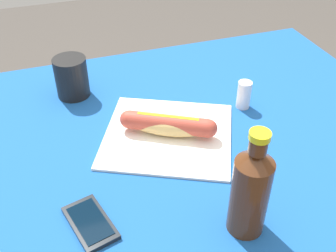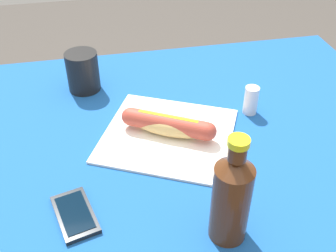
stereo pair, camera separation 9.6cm
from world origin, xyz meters
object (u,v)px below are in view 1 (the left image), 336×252
(cell_phone, at_px, (90,223))
(salt_shaker, at_px, (244,95))
(hot_dog, at_px, (168,125))
(soda_bottle, at_px, (252,190))
(drinking_cup, at_px, (72,77))

(cell_phone, bearing_deg, salt_shaker, 30.07)
(hot_dog, bearing_deg, soda_bottle, -80.36)
(salt_shaker, bearing_deg, cell_phone, -149.93)
(cell_phone, relative_size, drinking_cup, 1.23)
(cell_phone, bearing_deg, drinking_cup, 85.30)
(hot_dog, height_order, cell_phone, hot_dog)
(cell_phone, xyz_separation_m, salt_shaker, (0.45, 0.26, 0.03))
(hot_dog, distance_m, cell_phone, 0.31)
(cell_phone, height_order, drinking_cup, drinking_cup)
(soda_bottle, xyz_separation_m, salt_shaker, (0.17, 0.36, -0.06))
(drinking_cup, bearing_deg, salt_shaker, -26.03)
(soda_bottle, height_order, drinking_cup, soda_bottle)
(hot_dog, relative_size, salt_shaker, 2.80)
(hot_dog, bearing_deg, drinking_cup, 126.01)
(cell_phone, distance_m, drinking_cup, 0.47)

